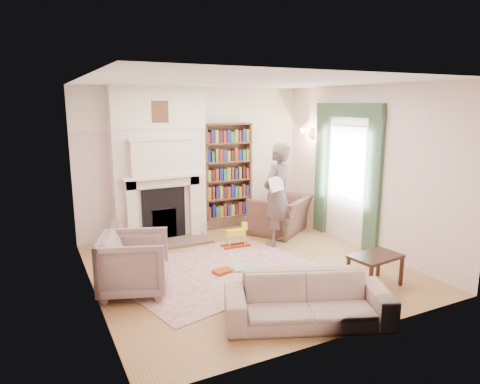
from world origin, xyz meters
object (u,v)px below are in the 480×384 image
armchair_reading (280,215)px  man_reading (277,195)px  paraffin_heater (118,236)px  coffee_table (375,271)px  rocking_horse (236,235)px  bookcase (227,171)px  armchair_left (134,264)px  sofa (307,300)px

armchair_reading → man_reading: size_ratio=0.60×
man_reading → paraffin_heater: 2.85m
coffee_table → rocking_horse: 2.54m
bookcase → paraffin_heater: 2.51m
armchair_left → coffee_table: size_ratio=1.26×
sofa → rocking_horse: 2.77m
armchair_left → man_reading: man_reading is taller
sofa → coffee_table: sofa is taller
sofa → paraffin_heater: sofa is taller
armchair_left → rocking_horse: size_ratio=1.78×
rocking_horse → sofa: bearing=-95.1°
armchair_reading → armchair_left: armchair_left is taller
armchair_reading → rocking_horse: 1.27m
paraffin_heater → rocking_horse: bearing=-20.6°
armchair_reading → sofa: size_ratio=0.58×
bookcase → sofa: (-0.81, -3.92, -0.90)m
bookcase → sofa: bookcase is taller
paraffin_heater → armchair_reading: bearing=-5.3°
bookcase → man_reading: (0.34, -1.36, -0.26)m
man_reading → rocking_horse: man_reading is taller
armchair_left → coffee_table: 3.29m
armchair_reading → man_reading: (-0.45, -0.60, 0.55)m
man_reading → coffee_table: man_reading is taller
bookcase → sofa: 4.10m
bookcase → rocking_horse: (-0.39, -1.18, -0.96)m
armchair_left → coffee_table: (3.02, -1.30, -0.18)m
armchair_left → paraffin_heater: armchair_left is taller
rocking_horse → armchair_left: bearing=-149.3°
coffee_table → rocking_horse: (-1.01, 2.33, -0.01)m
man_reading → paraffin_heater: (-2.63, 0.89, -0.64)m
man_reading → coffee_table: size_ratio=2.60×
coffee_table → bookcase: bearing=93.0°
paraffin_heater → armchair_left: bearing=-93.5°
bookcase → paraffin_heater: (-2.29, -0.47, -0.90)m
armchair_reading → man_reading: bearing=19.2°
man_reading → sofa: bearing=41.4°
armchair_left → rocking_horse: 2.26m
armchair_reading → sofa: bearing=29.2°
armchair_reading → sofa: armchair_reading is taller
paraffin_heater → sofa: bearing=-66.7°
armchair_left → man_reading: 2.92m
man_reading → rocking_horse: (-0.74, 0.17, -0.69)m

